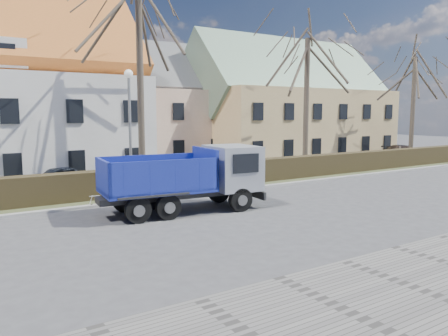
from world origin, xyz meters
TOP-DOWN VIEW (x-y plane):
  - ground at (0.00, 0.00)m, footprint 120.00×120.00m
  - curb_far at (0.00, 4.60)m, footprint 80.00×0.30m
  - grass_strip at (0.00, 6.20)m, footprint 80.00×3.00m
  - hedge at (0.00, 6.00)m, footprint 60.00×0.90m
  - building_pink at (4.00, 20.00)m, footprint 10.80×8.80m
  - building_yellow at (16.00, 17.00)m, footprint 18.80×10.80m
  - tree_1 at (-2.00, 8.50)m, footprint 9.20×9.20m
  - tree_2 at (10.00, 8.50)m, footprint 8.00×8.00m
  - tree_3 at (22.00, 8.50)m, footprint 7.60×7.60m
  - dump_truck at (-3.18, 1.84)m, footprint 7.04×3.24m
  - streetlight at (-3.21, 7.00)m, footprint 0.48×0.48m
  - cart_frame at (-5.96, 4.60)m, footprint 0.63×0.36m
  - parked_car_a at (-5.52, 10.51)m, footprint 3.58×1.87m
  - parked_car_b at (23.07, 10.06)m, footprint 4.20×1.84m

SIDE VIEW (x-z plane):
  - ground at x=0.00m, z-range 0.00..0.00m
  - grass_strip at x=0.00m, z-range 0.00..0.10m
  - curb_far at x=0.00m, z-range 0.00..0.12m
  - cart_frame at x=-5.96m, z-range 0.00..0.57m
  - parked_car_a at x=-5.52m, z-range 0.00..1.16m
  - parked_car_b at x=23.07m, z-range 0.00..1.20m
  - hedge at x=0.00m, z-range 0.00..1.30m
  - dump_truck at x=-3.18m, z-range 0.00..2.72m
  - streetlight at x=-3.21m, z-range 0.00..6.20m
  - building_pink at x=4.00m, z-range 0.00..8.00m
  - building_yellow at x=16.00m, z-range 0.00..8.50m
  - tree_3 at x=22.00m, z-range 0.00..10.45m
  - tree_2 at x=10.00m, z-range 0.00..11.00m
  - tree_1 at x=-2.00m, z-range 0.00..12.65m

